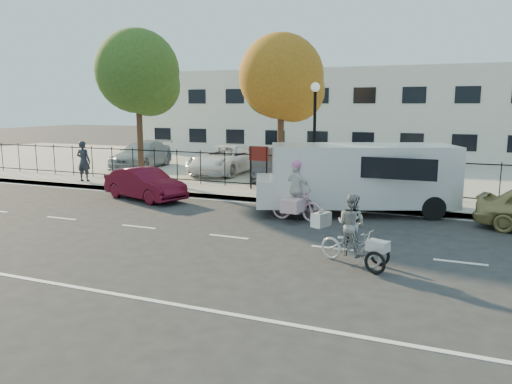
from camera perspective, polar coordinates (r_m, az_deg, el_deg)
The scene contains 19 objects.
ground at distance 13.98m, azimuth -3.14°, elevation -5.15°, with size 120.00×120.00×0.00m, color #333334.
road_markings at distance 13.98m, azimuth -3.14°, elevation -5.13°, with size 60.00×9.52×0.01m, color silver, non-canonical shape.
curb at distance 18.53m, azimuth 3.58°, elevation -1.14°, with size 60.00×0.10×0.15m, color #A8A399.
sidewalk at distance 19.51m, azimuth 4.58°, elevation -0.59°, with size 60.00×2.20×0.15m, color #A8A399.
parking_lot at distance 28.02m, azimuth 10.17°, elevation 2.51°, with size 60.00×15.60×0.15m, color #A8A399.
iron_fence at distance 20.42m, azimuth 5.56°, elevation 2.21°, with size 58.00×0.06×1.50m, color black, non-canonical shape.
building at distance 37.63m, azimuth 13.60°, elevation 8.73°, with size 34.00×10.00×6.00m, color silver.
lamppost at distance 19.71m, azimuth 6.73°, elevation 8.37°, with size 0.36×0.36×4.33m.
street_sign at distance 20.59m, azimuth 0.32°, elevation 3.77°, with size 0.85×0.06×1.80m.
zebra_trike at distance 11.73m, azimuth 10.81°, elevation -5.06°, with size 1.92×1.22×1.65m.
unicorn_bike at distance 15.78m, azimuth 4.54°, elevation -0.74°, with size 1.94×1.36×1.94m.
white_van at distance 17.13m, azimuth 11.60°, elevation 1.85°, with size 7.10×4.27×2.32m.
red_sedan at distance 19.76m, azimuth -12.59°, elevation 0.91°, with size 1.29×3.71×1.22m, color #50091A.
pedestrian at distance 24.25m, azimuth -19.11°, elevation 3.35°, with size 0.68×0.44×1.85m, color black.
lot_car_a at distance 28.58m, azimuth -12.93°, elevation 4.17°, with size 2.04×5.01×1.45m, color #A5A9AC.
lot_car_b at distance 25.59m, azimuth -3.55°, elevation 3.73°, with size 2.37×5.14×1.43m, color white.
lot_car_c at distance 23.40m, azimuth 1.52°, elevation 3.20°, with size 1.55×4.44×1.46m, color #52545A.
tree_west at distance 24.21m, azimuth -13.03°, elevation 12.85°, with size 3.87×3.87×7.09m.
tree_mid at distance 21.65m, azimuth 3.29°, elevation 12.58°, with size 3.63×3.61×6.62m.
Camera 1 is at (5.83, -12.17, 3.65)m, focal length 35.00 mm.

